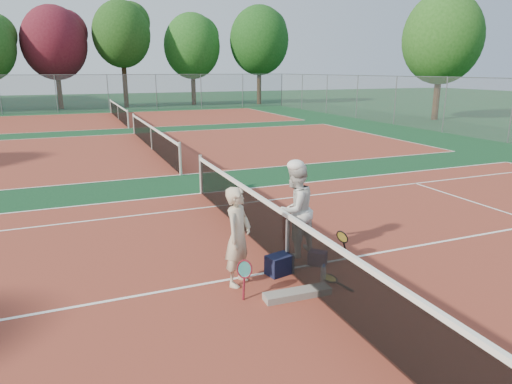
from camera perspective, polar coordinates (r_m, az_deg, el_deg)
ground at (r=8.10m, az=3.87°, el=-9.63°), size 130.00×130.00×0.00m
court_main at (r=8.10m, az=3.87°, el=-9.61°), size 23.77×10.97×0.01m
court_far_a at (r=20.64m, az=-12.86°, el=5.25°), size 23.77×10.97×0.01m
court_far_b at (r=33.92m, az=-16.79°, el=8.69°), size 23.77×10.97×0.01m
net_main at (r=7.90m, az=3.93°, el=-6.27°), size 0.10×10.98×1.02m
net_far_a at (r=20.56m, az=-12.94°, el=6.64°), size 0.10×10.98×1.02m
net_far_b at (r=33.87m, az=-16.86°, el=9.54°), size 0.10×10.98×1.02m
fence_back at (r=40.77m, az=-18.00°, el=11.68°), size 32.00×0.06×3.00m
player_a at (r=7.28m, az=-2.26°, el=-5.59°), size 0.69×0.70×1.62m
player_b at (r=8.43m, az=4.87°, el=-2.26°), size 1.04×0.94×1.76m
racket_red at (r=7.05m, az=-1.43°, el=-10.85°), size 0.31×0.28×0.59m
racket_black_held at (r=8.53m, az=10.68°, el=-6.52°), size 0.36×0.36×0.56m
racket_spare at (r=7.67m, az=9.13°, el=-10.77°), size 0.49×0.66×0.12m
sports_bag_navy at (r=7.86m, az=2.92°, el=-9.06°), size 0.48×0.38×0.34m
sports_bag_purple at (r=8.28m, az=7.69°, el=-8.20°), size 0.37×0.37×0.25m
net_cover_canvas at (r=7.19m, az=5.20°, el=-12.55°), size 1.07×0.29×0.11m
water_bottle at (r=7.61m, az=8.39°, el=-10.23°), size 0.09×0.09×0.30m
tree_back_maroon at (r=44.70m, az=-23.91°, el=16.66°), size 5.43×5.43×8.74m
tree_back_3 at (r=44.70m, az=-16.46°, el=18.36°), size 5.09×5.09×9.38m
tree_back_4 at (r=46.51m, az=-8.00°, el=17.59°), size 5.38×5.38×8.68m
tree_back_5 at (r=47.21m, az=0.40°, el=18.40°), size 5.79×5.79×9.49m
tree_right_1 at (r=34.62m, az=22.27°, el=17.34°), size 5.27×5.27×8.46m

